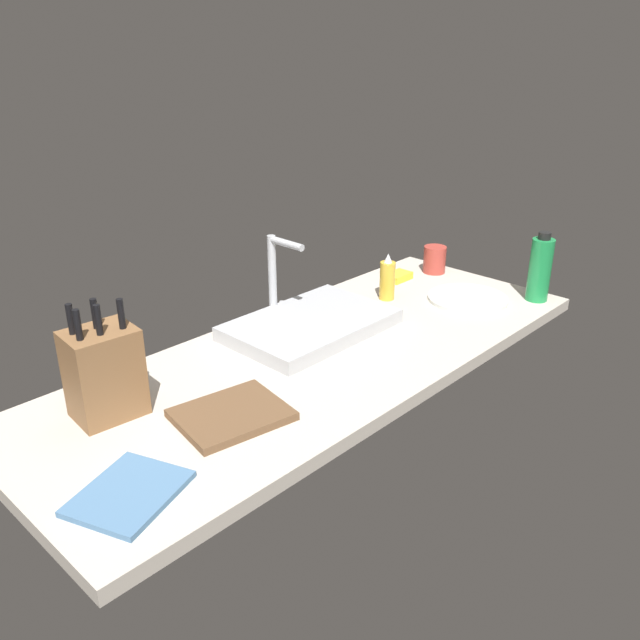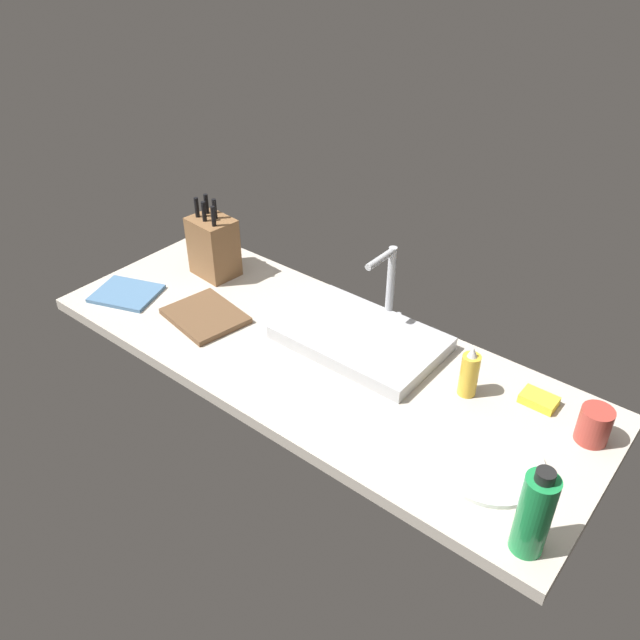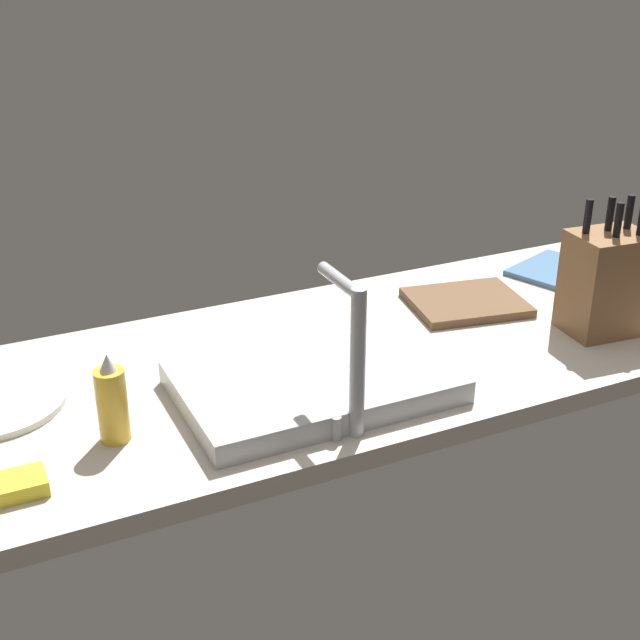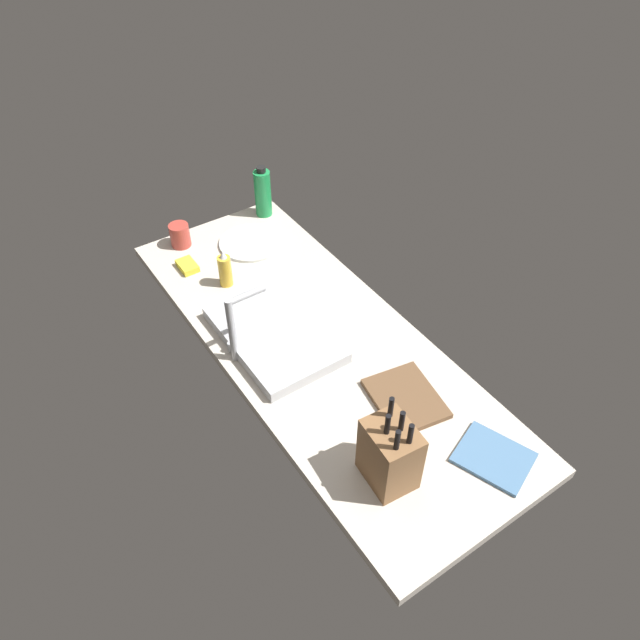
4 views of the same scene
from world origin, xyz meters
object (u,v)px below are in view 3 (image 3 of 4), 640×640
Objects in this scene: sink_basin at (314,382)px; soap_bottle at (112,403)px; faucet at (352,347)px; dish_towel at (556,270)px; knife_block at (606,282)px; cutting_board at (466,302)px; dish_sponge at (14,486)px.

sink_basin is 34.22cm from soap_bottle.
dish_towel is (-73.19, -39.31, -14.01)cm from faucet.
sink_basin is at bearing 179.90° from soap_bottle.
faucet is 62.29cm from knife_block.
faucet reaches higher than dish_towel.
faucet is at bearing 16.24° from knife_block.
cutting_board reaches higher than dish_towel.
dish_sponge reaches higher than cutting_board.
knife_block is at bearing -169.18° from faucet.
faucet is at bearing 28.24° from dish_towel.
dish_sponge is at bearing 8.59° from knife_block.
soap_bottle is at bearing -21.39° from faucet.
dish_towel is at bearing -108.32° from knife_block.
cutting_board is 1.55× the size of soap_bottle.
knife_block is 111.96cm from dish_sponge.
cutting_board is at bearing -44.94° from knife_block.
knife_block is 2.95× the size of dish_sponge.
knife_block reaches higher than dish_towel.
knife_block is 28.55cm from cutting_board.
soap_bottle reaches higher than sink_basin.
dish_towel is at bearing -164.70° from dish_sponge.
knife_block reaches higher than faucet.
sink_basin reaches higher than dish_towel.
faucet reaches higher than sink_basin.
cutting_board is 80.50cm from soap_bottle.
soap_bottle reaches higher than dish_towel.
knife_block is 31.71cm from dish_towel.
faucet reaches higher than dish_sponge.
cutting_board is (-44.09, -19.10, -1.12)cm from sink_basin.
cutting_board is 1.18× the size of dish_towel.
faucet is 2.75× the size of dish_sponge.
soap_bottle is 110.63cm from dish_towel.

